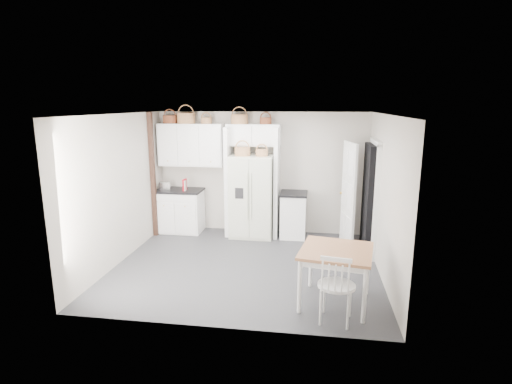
# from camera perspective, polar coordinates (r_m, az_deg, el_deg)

# --- Properties ---
(floor) EXTENTS (4.50, 4.50, 0.00)m
(floor) POSITION_cam_1_polar(r_m,az_deg,el_deg) (7.09, -1.39, -10.44)
(floor) COLOR #3D3D3E
(floor) RESTS_ON ground
(ceiling) EXTENTS (4.50, 4.50, 0.00)m
(ceiling) POSITION_cam_1_polar(r_m,az_deg,el_deg) (6.53, -1.51, 11.05)
(ceiling) COLOR white
(ceiling) RESTS_ON wall_back
(wall_back) EXTENTS (4.50, 0.00, 4.50)m
(wall_back) POSITION_cam_1_polar(r_m,az_deg,el_deg) (8.63, 0.80, 2.75)
(wall_back) COLOR #B2A99D
(wall_back) RESTS_ON floor
(wall_left) EXTENTS (0.00, 4.00, 4.00)m
(wall_left) POSITION_cam_1_polar(r_m,az_deg,el_deg) (7.41, -18.87, 0.42)
(wall_left) COLOR #B2A99D
(wall_left) RESTS_ON floor
(wall_right) EXTENTS (0.00, 4.00, 4.00)m
(wall_right) POSITION_cam_1_polar(r_m,az_deg,el_deg) (6.70, 17.89, -0.75)
(wall_right) COLOR #B2A99D
(wall_right) RESTS_ON floor
(refrigerator) EXTENTS (0.89, 0.72, 1.73)m
(refrigerator) POSITION_cam_1_polar(r_m,az_deg,el_deg) (8.39, -0.55, -0.58)
(refrigerator) COLOR silver
(refrigerator) RESTS_ON floor
(base_cab_left) EXTENTS (0.97, 0.61, 0.90)m
(base_cab_left) POSITION_cam_1_polar(r_m,az_deg,el_deg) (8.94, -10.83, -2.71)
(base_cab_left) COLOR white
(base_cab_left) RESTS_ON floor
(base_cab_right) EXTENTS (0.52, 0.62, 0.91)m
(base_cab_right) POSITION_cam_1_polar(r_m,az_deg,el_deg) (8.47, 5.35, -3.36)
(base_cab_right) COLOR white
(base_cab_right) RESTS_ON floor
(dining_table) EXTENTS (1.11, 1.11, 0.80)m
(dining_table) POSITION_cam_1_polar(r_m,az_deg,el_deg) (5.82, 11.25, -11.74)
(dining_table) COLOR #A56940
(dining_table) RESTS_ON floor
(windsor_chair) EXTENTS (0.55, 0.51, 0.99)m
(windsor_chair) POSITION_cam_1_polar(r_m,az_deg,el_deg) (5.34, 11.43, -12.94)
(windsor_chair) COLOR white
(windsor_chair) RESTS_ON floor
(counter_left) EXTENTS (1.01, 0.66, 0.04)m
(counter_left) POSITION_cam_1_polar(r_m,az_deg,el_deg) (8.83, -10.96, 0.24)
(counter_left) COLOR black
(counter_left) RESTS_ON base_cab_left
(counter_right) EXTENTS (0.56, 0.66, 0.04)m
(counter_right) POSITION_cam_1_polar(r_m,az_deg,el_deg) (8.35, 5.42, -0.20)
(counter_right) COLOR black
(counter_right) RESTS_ON base_cab_right
(toaster) EXTENTS (0.25, 0.15, 0.17)m
(toaster) POSITION_cam_1_polar(r_m,az_deg,el_deg) (8.86, -12.84, 0.89)
(toaster) COLOR silver
(toaster) RESTS_ON counter_left
(cookbook_red) EXTENTS (0.05, 0.17, 0.25)m
(cookbook_red) POSITION_cam_1_polar(r_m,az_deg,el_deg) (8.67, -10.15, 1.03)
(cookbook_red) COLOR #B90D1B
(cookbook_red) RESTS_ON counter_left
(cookbook_cream) EXTENTS (0.04, 0.15, 0.22)m
(cookbook_cream) POSITION_cam_1_polar(r_m,az_deg,el_deg) (8.67, -10.08, 0.94)
(cookbook_cream) COLOR beige
(cookbook_cream) RESTS_ON counter_left
(basket_upper_a) EXTENTS (0.30, 0.30, 0.17)m
(basket_upper_a) POSITION_cam_1_polar(r_m,az_deg,el_deg) (8.82, -12.21, 10.10)
(basket_upper_a) COLOR brown
(basket_upper_a) RESTS_ON upper_cabinet
(basket_upper_b) EXTENTS (0.38, 0.38, 0.22)m
(basket_upper_b) POSITION_cam_1_polar(r_m,az_deg,el_deg) (8.70, -9.96, 10.35)
(basket_upper_b) COLOR #915F40
(basket_upper_b) RESTS_ON upper_cabinet
(basket_upper_c) EXTENTS (0.23, 0.23, 0.13)m
(basket_upper_c) POSITION_cam_1_polar(r_m,az_deg,el_deg) (8.57, -7.11, 10.09)
(basket_upper_c) COLOR #915F40
(basket_upper_c) RESTS_ON upper_cabinet
(basket_bridge_a) EXTENTS (0.35, 0.35, 0.20)m
(basket_bridge_a) POSITION_cam_1_polar(r_m,az_deg,el_deg) (8.41, -2.39, 10.36)
(basket_bridge_a) COLOR #915F40
(basket_bridge_a) RESTS_ON bridge_cabinet
(basket_bridge_b) EXTENTS (0.24, 0.24, 0.14)m
(basket_bridge_b) POSITION_cam_1_polar(r_m,az_deg,el_deg) (8.33, 1.38, 10.14)
(basket_bridge_b) COLOR brown
(basket_bridge_b) RESTS_ON bridge_cabinet
(basket_fridge_a) EXTENTS (0.32, 0.32, 0.17)m
(basket_fridge_a) POSITION_cam_1_polar(r_m,az_deg,el_deg) (8.16, -1.95, 5.80)
(basket_fridge_a) COLOR #915F40
(basket_fridge_a) RESTS_ON refrigerator
(basket_fridge_b) EXTENTS (0.25, 0.25, 0.13)m
(basket_fridge_b) POSITION_cam_1_polar(r_m,az_deg,el_deg) (8.10, 0.83, 5.63)
(basket_fridge_b) COLOR #915F40
(basket_fridge_b) RESTS_ON refrigerator
(upper_cabinet) EXTENTS (1.40, 0.34, 0.90)m
(upper_cabinet) POSITION_cam_1_polar(r_m,az_deg,el_deg) (8.71, -9.24, 6.66)
(upper_cabinet) COLOR white
(upper_cabinet) RESTS_ON wall_back
(bridge_cabinet) EXTENTS (1.12, 0.34, 0.45)m
(bridge_cabinet) POSITION_cam_1_polar(r_m,az_deg,el_deg) (8.38, -0.37, 8.14)
(bridge_cabinet) COLOR white
(bridge_cabinet) RESTS_ON wall_back
(fridge_panel_left) EXTENTS (0.08, 0.60, 2.30)m
(fridge_panel_left) POSITION_cam_1_polar(r_m,az_deg,el_deg) (8.48, -3.90, 1.51)
(fridge_panel_left) COLOR white
(fridge_panel_left) RESTS_ON floor
(fridge_panel_right) EXTENTS (0.08, 0.60, 2.30)m
(fridge_panel_right) POSITION_cam_1_polar(r_m,az_deg,el_deg) (8.33, 2.98, 1.32)
(fridge_panel_right) COLOR white
(fridge_panel_right) RESTS_ON floor
(trim_post) EXTENTS (0.09, 0.09, 2.60)m
(trim_post) POSITION_cam_1_polar(r_m,az_deg,el_deg) (8.59, -14.52, 2.29)
(trim_post) COLOR black
(trim_post) RESTS_ON floor
(doorway_void) EXTENTS (0.18, 0.85, 2.05)m
(doorway_void) POSITION_cam_1_polar(r_m,az_deg,el_deg) (7.71, 15.91, -1.02)
(doorway_void) COLOR black
(doorway_void) RESTS_ON floor
(door_slab) EXTENTS (0.21, 0.79, 2.05)m
(door_slab) POSITION_cam_1_polar(r_m,az_deg,el_deg) (7.99, 13.05, -0.39)
(door_slab) COLOR white
(door_slab) RESTS_ON floor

